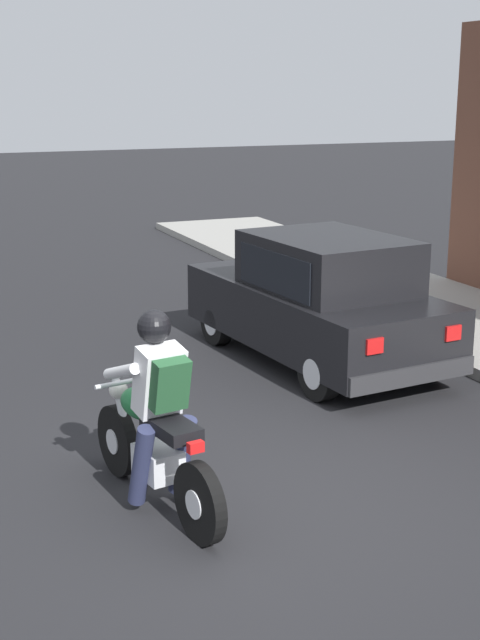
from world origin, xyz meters
name	(u,v)px	position (x,y,z in m)	size (l,w,h in m)	color
ground_plane	(272,509)	(0.00, 0.00, 0.00)	(80.00, 80.00, 0.00)	black
motorcycle_with_rider	(156,427)	(-0.82, 0.40, 0.68)	(0.68, 2.01, 1.62)	black
car_hatchback	(318,301)	(2.13, 3.32, 0.77)	(2.00, 3.92, 1.57)	black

